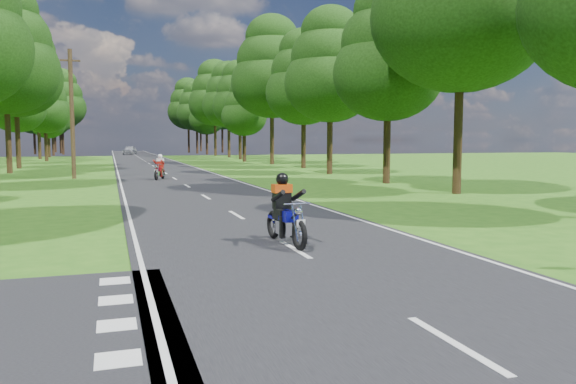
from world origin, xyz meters
name	(u,v)px	position (x,y,z in m)	size (l,w,h in m)	color
ground	(329,270)	(0.00, 0.00, 0.00)	(160.00, 160.00, 0.00)	#2B6116
main_road	(149,163)	(0.00, 50.00, 0.01)	(7.00, 140.00, 0.02)	black
road_markings	(149,164)	(-0.14, 48.13, 0.02)	(7.40, 140.00, 0.01)	silver
treeline	(154,91)	(1.43, 60.06, 8.25)	(40.00, 115.35, 14.78)	black
telegraph_pole	(72,113)	(-6.00, 28.00, 4.07)	(1.20, 0.26, 8.00)	#382616
rider_near_blue	(286,209)	(0.00, 2.69, 0.84)	(0.66, 1.98, 1.65)	#0C0C8C
rider_far_red	(159,167)	(-0.96, 25.45, 0.79)	(0.62, 1.86, 1.55)	maroon
distant_car	(130,150)	(-0.61, 88.70, 0.75)	(1.72, 4.27, 1.46)	#ABAEB3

